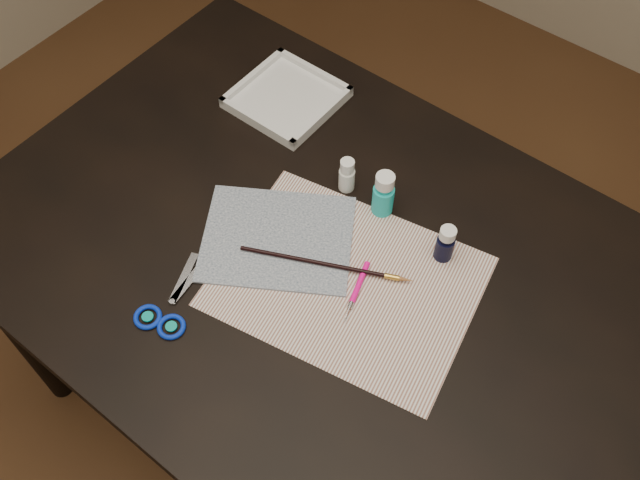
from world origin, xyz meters
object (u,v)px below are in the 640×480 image
Objects in this scene: paint_bottle_navy at (445,243)px; scissors at (173,293)px; paper at (347,281)px; paint_bottle_cyan at (384,194)px; paint_bottle_white at (347,175)px; canvas at (277,238)px; palette_tray at (287,97)px.

paint_bottle_navy reaches higher than scissors.
paint_bottle_cyan is (-0.04, 0.17, 0.05)m from paper.
paint_bottle_white is 0.09m from paint_bottle_cyan.
canvas is 0.31m from paint_bottle_navy.
paint_bottle_cyan is (0.11, 0.18, 0.05)m from canvas.
paint_bottle_cyan is at bearing -47.10° from scissors.
paper is 5.90× the size of paint_bottle_white.
scissors is at bearing -132.68° from paint_bottle_navy.
paint_bottle_navy is at bearing 31.04° from canvas.
palette_tray is (-0.14, 0.49, 0.01)m from scissors.
palette_tray is (-0.47, 0.13, -0.03)m from paint_bottle_navy.
canvas is at bearing -122.87° from paint_bottle_cyan.
paint_bottle_white is at bearing 81.42° from canvas.
canvas is at bearing -98.58° from paint_bottle_white.
paper is at bearing -52.88° from paint_bottle_white.
scissors reaches higher than canvas.
paint_bottle_cyan reaches higher than paint_bottle_navy.
scissors is (-0.23, -0.21, 0.00)m from paper.
paint_bottle_white is 0.23m from paint_bottle_navy.
scissors is at bearing -73.68° from palette_tray.
canvas is 2.76× the size of paint_bottle_cyan.
paper is 2.33× the size of scissors.
paint_bottle_navy is 0.49m from scissors.
paint_bottle_white reaches higher than scissors.
palette_tray reaches higher than paper.
palette_tray reaches higher than scissors.
scissors reaches higher than paper.
paper is 0.31m from scissors.
paint_bottle_white reaches higher than palette_tray.
paint_bottle_white is (0.03, 0.18, 0.03)m from canvas.
paint_bottle_navy is 0.49m from palette_tray.
palette_tray is (-0.37, 0.28, 0.01)m from paper.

